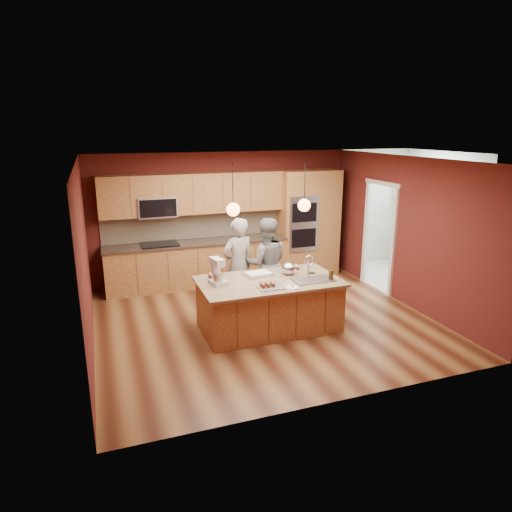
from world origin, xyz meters
name	(u,v)px	position (x,y,z in m)	size (l,w,h in m)	color
floor	(264,321)	(0.00, 0.00, 0.00)	(5.50, 5.50, 0.00)	#462113
ceiling	(265,159)	(0.00, 0.00, 2.70)	(5.50, 5.50, 0.00)	white
wall_back	(223,217)	(0.00, 2.50, 1.35)	(5.50, 5.50, 0.00)	#4E1915
wall_front	(343,296)	(0.00, -2.50, 1.35)	(5.50, 5.50, 0.00)	#4E1915
wall_left	(85,260)	(-2.75, 0.00, 1.35)	(5.00, 5.00, 0.00)	#4E1915
wall_right	(406,232)	(2.75, 0.00, 1.35)	(5.00, 5.00, 0.00)	#4E1915
cabinet_run	(195,239)	(-0.68, 2.25, 0.98)	(3.74, 0.64, 2.30)	brown
oven_column	(308,223)	(1.85, 2.19, 1.15)	(1.30, 0.62, 2.30)	brown
doorway_trim	(379,238)	(2.73, 0.80, 1.05)	(0.08, 1.11, 2.20)	silver
laundry_room	(436,187)	(4.35, 1.20, 1.95)	(2.60, 2.70, 2.70)	beige
pendant_left	(233,209)	(-0.61, -0.27, 2.00)	(0.20, 0.20, 0.80)	black
pendant_right	(304,205)	(0.55, -0.27, 2.00)	(0.20, 0.20, 0.80)	black
island	(270,304)	(-0.01, -0.28, 0.42)	(2.25, 1.26, 1.21)	brown
person_left	(238,265)	(-0.27, 0.61, 0.85)	(0.62, 0.40, 1.69)	black
person_right	(266,263)	(0.26, 0.61, 0.83)	(0.81, 0.63, 1.66)	gray
stand_mixer	(218,273)	(-0.85, -0.19, 1.01)	(0.27, 0.34, 0.41)	silver
sheet_cake	(259,274)	(-0.10, 0.02, 0.85)	(0.47, 0.37, 0.05)	silver
cooling_rack	(271,287)	(-0.14, -0.63, 0.84)	(0.39, 0.28, 0.02)	#A1A4A7
mixing_bowl	(289,269)	(0.39, -0.10, 0.93)	(0.25, 0.25, 0.21)	silver
plate	(292,287)	(0.17, -0.74, 0.84)	(0.18, 0.18, 0.01)	white
tumbler	(331,275)	(0.91, -0.58, 0.91)	(0.08, 0.08, 0.16)	#3A260C
phone	(311,273)	(0.75, -0.18, 0.83)	(0.13, 0.07, 0.01)	black
cupcakes_left	(216,276)	(-0.80, 0.12, 0.86)	(0.25, 0.17, 0.08)	#BD7C50
cupcakes_rack	(267,284)	(-0.18, -0.59, 0.88)	(0.25, 0.16, 0.07)	#BD7C50
cupcakes_right	(295,267)	(0.60, 0.12, 0.86)	(0.16, 0.16, 0.07)	#BD7C50
washer	(433,256)	(4.22, 0.93, 0.50)	(0.62, 0.64, 1.00)	silver
dryer	(414,249)	(4.22, 1.55, 0.51)	(0.64, 0.66, 1.03)	silver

